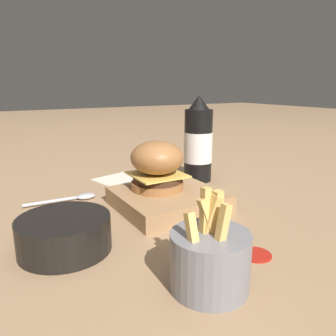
% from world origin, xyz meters
% --- Properties ---
extents(ground_plane, '(6.00, 6.00, 0.00)m').
position_xyz_m(ground_plane, '(0.00, 0.00, 0.00)').
color(ground_plane, '#9E7A56').
extents(serving_board, '(0.20, 0.19, 0.03)m').
position_xyz_m(serving_board, '(-0.01, 0.02, 0.02)').
color(serving_board, '#A37A51').
rests_on(serving_board, ground_plane).
extents(burger, '(0.11, 0.11, 0.10)m').
position_xyz_m(burger, '(-0.02, 0.05, 0.09)').
color(burger, '#9E6638').
rests_on(burger, serving_board).
extents(ketchup_bottle, '(0.07, 0.07, 0.22)m').
position_xyz_m(ketchup_bottle, '(0.17, 0.16, 0.10)').
color(ketchup_bottle, black).
rests_on(ketchup_bottle, ground_plane).
extents(fries_basket, '(0.10, 0.10, 0.13)m').
position_xyz_m(fries_basket, '(-0.10, -0.24, 0.04)').
color(fries_basket, slate).
rests_on(fries_basket, ground_plane).
extents(side_bowl, '(0.14, 0.14, 0.05)m').
position_xyz_m(side_bowl, '(-0.23, -0.05, 0.03)').
color(side_bowl, black).
rests_on(side_bowl, ground_plane).
extents(spoon, '(0.15, 0.03, 0.01)m').
position_xyz_m(spoon, '(-0.16, 0.16, 0.01)').
color(spoon, '#B2B2B7').
rests_on(spoon, ground_plane).
extents(ketchup_puddle, '(0.05, 0.05, 0.00)m').
position_xyz_m(ketchup_puddle, '(0.01, -0.22, 0.00)').
color(ketchup_puddle, '#B21E14').
rests_on(ketchup_puddle, ground_plane).
extents(parchment_square, '(0.14, 0.14, 0.00)m').
position_xyz_m(parchment_square, '(-0.01, 0.26, 0.00)').
color(parchment_square, beige).
rests_on(parchment_square, ground_plane).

